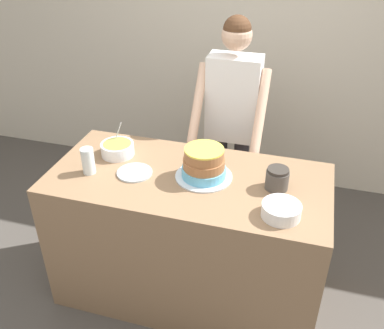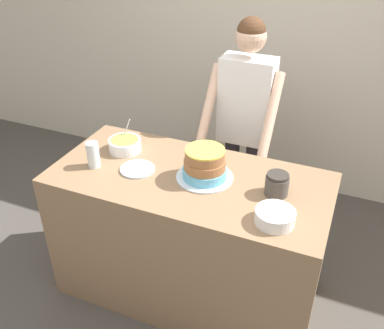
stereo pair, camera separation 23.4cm
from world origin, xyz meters
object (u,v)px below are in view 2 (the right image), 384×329
(person_baker, at_px, (245,112))
(ceramic_plate, at_px, (137,169))
(frosting_bowl_olive, at_px, (125,144))
(cake, at_px, (205,165))
(stoneware_jar, at_px, (277,184))
(drinking_glass, at_px, (93,155))
(frosting_bowl_pink, at_px, (275,216))

(person_baker, bearing_deg, ceramic_plate, -117.25)
(frosting_bowl_olive, height_order, ceramic_plate, frosting_bowl_olive)
(person_baker, distance_m, cake, 0.72)
(cake, xyz_separation_m, stoneware_jar, (0.41, 0.01, -0.02))
(stoneware_jar, bearing_deg, frosting_bowl_olive, 174.76)
(cake, relative_size, drinking_glass, 2.08)
(person_baker, bearing_deg, frosting_bowl_olive, -133.64)
(person_baker, bearing_deg, frosting_bowl_pink, -64.99)
(stoneware_jar, bearing_deg, person_baker, 119.02)
(drinking_glass, distance_m, stoneware_jar, 1.07)
(person_baker, relative_size, frosting_bowl_pink, 8.32)
(person_baker, bearing_deg, stoneware_jar, -60.98)
(frosting_bowl_olive, height_order, drinking_glass, frosting_bowl_olive)
(frosting_bowl_olive, distance_m, stoneware_jar, 0.99)
(drinking_glass, xyz_separation_m, ceramic_plate, (0.26, 0.06, -0.07))
(person_baker, xyz_separation_m, stoneware_jar, (0.39, -0.71, -0.05))
(ceramic_plate, bearing_deg, person_baker, 62.75)
(cake, height_order, frosting_bowl_olive, cake)
(drinking_glass, bearing_deg, stoneware_jar, 7.75)
(stoneware_jar, bearing_deg, cake, -179.04)
(cake, relative_size, ceramic_plate, 1.60)
(cake, height_order, drinking_glass, cake)
(cake, height_order, frosting_bowl_pink, cake)
(cake, bearing_deg, frosting_bowl_olive, 170.42)
(frosting_bowl_olive, distance_m, ceramic_plate, 0.25)
(person_baker, xyz_separation_m, drinking_glass, (-0.66, -0.85, -0.03))
(person_baker, distance_m, stoneware_jar, 0.81)
(ceramic_plate, bearing_deg, stoneware_jar, 5.85)
(person_baker, xyz_separation_m, ceramic_plate, (-0.41, -0.79, -0.10))
(stoneware_jar, bearing_deg, frosting_bowl_pink, -78.26)
(frosting_bowl_pink, distance_m, ceramic_plate, 0.87)
(frosting_bowl_pink, bearing_deg, cake, 152.88)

